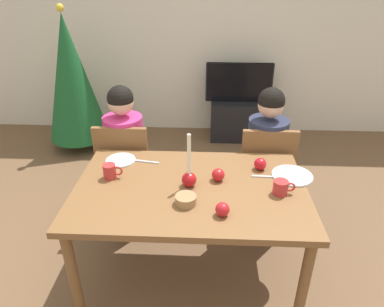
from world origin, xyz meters
TOP-DOWN VIEW (x-y plane):
  - ground_plane at (0.00, 0.00)m, footprint 7.68×7.68m
  - back_wall at (0.00, 2.60)m, footprint 6.40×0.10m
  - dining_table at (0.00, 0.00)m, footprint 1.40×0.90m
  - chair_left at (-0.54, 0.61)m, footprint 0.40×0.40m
  - chair_right at (0.55, 0.61)m, footprint 0.40×0.40m
  - person_left_child at (-0.54, 0.64)m, footprint 0.30×0.30m
  - person_right_child at (0.55, 0.64)m, footprint 0.30×0.30m
  - tv_stand at (0.46, 2.30)m, footprint 0.64×0.40m
  - tv at (0.46, 2.30)m, footprint 0.79×0.05m
  - christmas_tree at (-1.41, 1.96)m, footprint 0.68×0.68m
  - candle_centerpiece at (-0.01, 0.01)m, footprint 0.09×0.09m
  - plate_left at (-0.49, 0.29)m, footprint 0.20×0.20m
  - plate_right at (0.64, 0.15)m, footprint 0.26×0.26m
  - mug_left at (-0.51, 0.08)m, footprint 0.12×0.08m
  - mug_right at (0.53, -0.05)m, footprint 0.13×0.09m
  - fork_left at (-0.31, 0.28)m, footprint 0.18×0.04m
  - fork_right at (0.47, 0.13)m, footprint 0.18×0.02m
  - bowl_walnuts at (-0.02, -0.17)m, footprint 0.12×0.12m
  - apple_near_candle at (0.17, 0.08)m, footprint 0.08×0.08m
  - apple_by_left_plate at (0.18, -0.27)m, footprint 0.08×0.08m
  - apple_by_right_mug at (0.44, 0.23)m, footprint 0.08×0.08m

SIDE VIEW (x-z plane):
  - ground_plane at x=0.00m, z-range 0.00..0.00m
  - tv_stand at x=0.46m, z-range 0.00..0.48m
  - chair_left at x=-0.54m, z-range 0.06..0.96m
  - chair_right at x=0.55m, z-range 0.06..0.96m
  - person_left_child at x=-0.54m, z-range -0.02..1.16m
  - person_right_child at x=0.55m, z-range -0.02..1.16m
  - dining_table at x=0.00m, z-range 0.29..1.04m
  - tv at x=0.46m, z-range 0.48..0.94m
  - fork_left at x=-0.31m, z-range 0.75..0.76m
  - fork_right at x=0.47m, z-range 0.75..0.76m
  - plate_left at x=-0.49m, z-range 0.75..0.76m
  - plate_right at x=0.64m, z-range 0.75..0.76m
  - bowl_walnuts at x=-0.02m, z-range 0.75..0.80m
  - apple_by_left_plate at x=0.18m, z-range 0.75..0.83m
  - apple_near_candle at x=0.17m, z-range 0.75..0.83m
  - apple_by_right_mug at x=0.44m, z-range 0.75..0.83m
  - mug_right at x=0.53m, z-range 0.75..0.84m
  - mug_left at x=-0.51m, z-range 0.75..0.84m
  - candle_centerpiece at x=-0.01m, z-range 0.65..0.99m
  - christmas_tree at x=-1.41m, z-range 0.03..1.63m
  - back_wall at x=0.00m, z-range 0.00..2.60m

